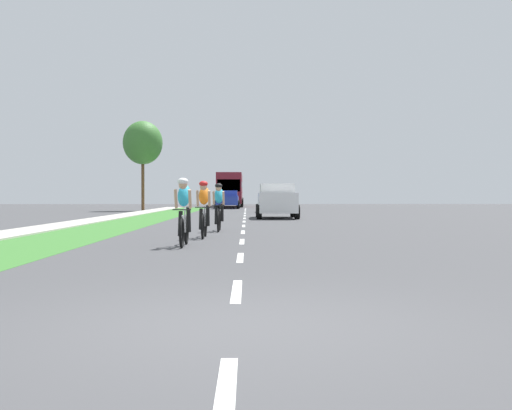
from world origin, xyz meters
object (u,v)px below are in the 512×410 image
object	(u,v)px
suv_white	(277,200)
bus_maroon	(230,188)
cyclist_trailing	(204,209)
street_tree_far	(143,143)
cyclist_distant	(219,207)
sedan_silver	(273,201)
cyclist_lead	(184,211)
pickup_blue	(227,200)

from	to	relation	value
suv_white	bus_maroon	world-z (taller)	bus_maroon
cyclist_trailing	street_tree_far	size ratio (longest dim) A/B	0.25
cyclist_trailing	cyclist_distant	world-z (taller)	same
suv_white	bus_maroon	xyz separation A→B (m)	(-3.34, 33.16, 1.03)
sedan_silver	street_tree_far	distance (m)	11.52
cyclist_lead	suv_white	bearing A→B (deg)	80.29
suv_white	bus_maroon	bearing A→B (deg)	95.76
bus_maroon	pickup_blue	bearing A→B (deg)	-89.99
pickup_blue	cyclist_trailing	bearing A→B (deg)	-89.13
cyclist_lead	cyclist_trailing	world-z (taller)	same
cyclist_distant	pickup_blue	distance (m)	35.38
sedan_silver	pickup_blue	world-z (taller)	pickup_blue
street_tree_far	bus_maroon	bearing A→B (deg)	70.32
cyclist_lead	street_tree_far	size ratio (longest dim) A/B	0.25
cyclist_distant	suv_white	xyz separation A→B (m)	(2.49, 11.74, 0.14)
sedan_silver	bus_maroon	bearing A→B (deg)	99.72
cyclist_lead	bus_maroon	distance (m)	50.85
pickup_blue	bus_maroon	world-z (taller)	bus_maroon
cyclist_lead	pickup_blue	world-z (taller)	pickup_blue
street_tree_far	sedan_silver	bearing A→B (deg)	-20.03
cyclist_trailing	sedan_silver	size ratio (longest dim) A/B	0.40
cyclist_trailing	pickup_blue	world-z (taller)	pickup_blue
sedan_silver	street_tree_far	bearing A→B (deg)	159.97
pickup_blue	suv_white	bearing A→B (deg)	-81.95
cyclist_trailing	sedan_silver	world-z (taller)	cyclist_trailing
cyclist_distant	suv_white	world-z (taller)	suv_white
suv_white	sedan_silver	bearing A→B (deg)	88.54
cyclist_trailing	bus_maroon	world-z (taller)	bus_maroon
cyclist_trailing	bus_maroon	xyz separation A→B (m)	(-0.58, 48.02, 1.17)
bus_maroon	street_tree_far	bearing A→B (deg)	-109.68
cyclist_lead	cyclist_trailing	size ratio (longest dim) A/B	1.00
suv_white	pickup_blue	bearing A→B (deg)	98.05
cyclist_trailing	street_tree_far	distance (m)	31.46
pickup_blue	street_tree_far	xyz separation A→B (m)	(-6.32, -8.12, 4.44)
cyclist_distant	street_tree_far	distance (m)	28.53
bus_maroon	cyclist_lead	bearing A→B (deg)	-89.64
cyclist_trailing	sedan_silver	xyz separation A→B (m)	(3.06, 26.74, -0.04)
cyclist_distant	street_tree_far	xyz separation A→B (m)	(-7.17, 27.25, 4.46)
suv_white	bus_maroon	distance (m)	33.34
pickup_blue	street_tree_far	bearing A→B (deg)	-127.88
cyclist_trailing	pickup_blue	bearing A→B (deg)	90.87
pickup_blue	street_tree_far	world-z (taller)	street_tree_far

